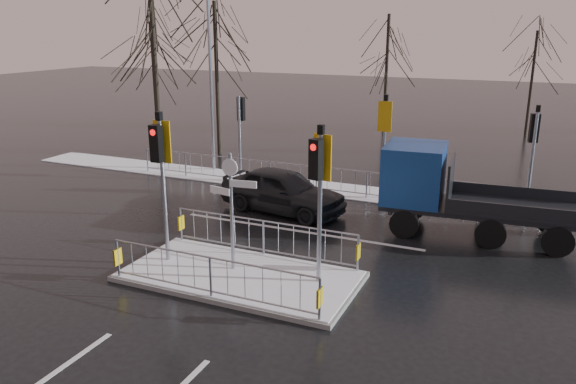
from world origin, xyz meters
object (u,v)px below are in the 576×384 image
at_px(flatbed_truck, 441,187).
at_px(traffic_island, 239,264).
at_px(car_far_lane, 283,190).
at_px(street_lamp_left, 212,68).

bearing_deg(flatbed_truck, traffic_island, -125.86).
relative_size(traffic_island, car_far_lane, 1.34).
bearing_deg(car_far_lane, flatbed_truck, -77.96).
bearing_deg(street_lamp_left, traffic_island, -55.93).
bearing_deg(flatbed_truck, street_lamp_left, 159.52).
distance_m(car_far_lane, flatbed_truck, 5.31).
xyz_separation_m(traffic_island, flatbed_truck, (4.04, 5.58, 1.05)).
xyz_separation_m(car_far_lane, street_lamp_left, (-5.19, 4.12, 3.73)).
height_order(traffic_island, car_far_lane, traffic_island).
height_order(traffic_island, flatbed_truck, traffic_island).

